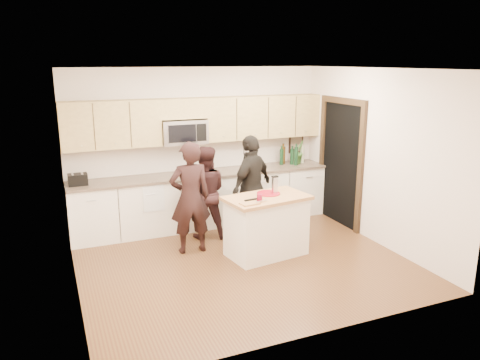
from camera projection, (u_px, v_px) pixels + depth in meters
name	position (u px, v px, depth m)	size (l,w,h in m)	color
floor	(242.00, 261.00, 6.72)	(4.50, 4.50, 0.00)	brown
room_shell	(243.00, 143.00, 6.29)	(4.52, 4.02, 2.71)	beige
back_cabinetry	(204.00, 199.00, 8.12)	(4.50, 0.66, 0.94)	white
upper_cabinetry	(202.00, 119.00, 7.92)	(4.50, 0.33, 0.75)	tan
microwave	(183.00, 132.00, 7.80)	(0.76, 0.41, 0.40)	silver
doorway	(341.00, 159.00, 8.08)	(0.06, 1.25, 2.20)	black
framed_picture	(296.00, 143.00, 8.91)	(0.30, 0.03, 0.38)	black
dish_towel	(152.00, 189.00, 7.51)	(0.34, 0.60, 0.48)	white
island	(266.00, 225.00, 6.86)	(1.29, 0.86, 0.90)	white
red_plate	(268.00, 193.00, 6.87)	(0.34, 0.34, 0.02)	maroon
box_grater	(275.00, 184.00, 6.87)	(0.09, 0.07, 0.25)	silver
drink_glass	(260.00, 198.00, 6.52)	(0.08, 0.08, 0.09)	maroon
cutting_board	(250.00, 203.00, 6.38)	(0.25, 0.17, 0.02)	#AB7A47
tongs	(252.00, 199.00, 6.50)	(0.25, 0.03, 0.02)	black
knife	(261.00, 201.00, 6.45)	(0.19, 0.02, 0.01)	silver
toaster	(78.00, 179.00, 7.19)	(0.29, 0.22, 0.18)	black
bottle_cluster	(292.00, 154.00, 8.62)	(0.51, 0.31, 0.40)	black
orchid	(298.00, 152.00, 8.67)	(0.24, 0.20, 0.44)	#3E7A31
woman_left	(190.00, 198.00, 6.89)	(0.61, 0.40, 1.68)	black
woman_center	(205.00, 193.00, 7.48)	(0.73, 0.57, 1.50)	black
woman_right	(252.00, 187.00, 7.51)	(0.98, 0.41, 1.67)	black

